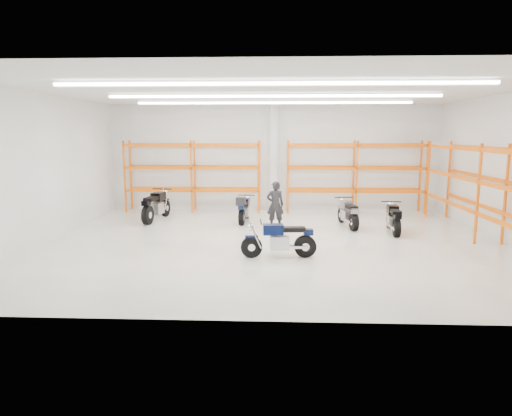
{
  "coord_description": "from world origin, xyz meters",
  "views": [
    {
      "loc": [
        0.09,
        -13.63,
        3.28
      ],
      "look_at": [
        -0.52,
        0.5,
        0.97
      ],
      "focal_mm": 32.0,
      "sensor_mm": 36.0,
      "label": 1
    }
  ],
  "objects_px": {
    "motorcycle_back_b": "(244,209)",
    "motorcycle_back_c": "(348,214)",
    "motorcycle_back_d": "(393,219)",
    "standing_man": "(275,205)",
    "motorcycle_back_a": "(156,207)",
    "structural_column": "(274,158)",
    "motorcycle_main": "(282,240)"
  },
  "relations": [
    {
      "from": "structural_column",
      "to": "motorcycle_back_c",
      "type": "bearing_deg",
      "value": -52.28
    },
    {
      "from": "motorcycle_back_d",
      "to": "structural_column",
      "type": "height_order",
      "value": "structural_column"
    },
    {
      "from": "motorcycle_back_c",
      "to": "structural_column",
      "type": "xyz_separation_m",
      "value": [
        -2.67,
        3.45,
        1.78
      ]
    },
    {
      "from": "motorcycle_back_b",
      "to": "standing_man",
      "type": "xyz_separation_m",
      "value": [
        1.17,
        -1.01,
        0.33
      ]
    },
    {
      "from": "motorcycle_back_a",
      "to": "motorcycle_back_d",
      "type": "height_order",
      "value": "motorcycle_back_a"
    },
    {
      "from": "motorcycle_back_c",
      "to": "structural_column",
      "type": "bearing_deg",
      "value": 127.72
    },
    {
      "from": "motorcycle_back_b",
      "to": "structural_column",
      "type": "xyz_separation_m",
      "value": [
        1.09,
        2.76,
        1.75
      ]
    },
    {
      "from": "motorcycle_main",
      "to": "standing_man",
      "type": "distance_m",
      "value": 3.83
    },
    {
      "from": "motorcycle_back_d",
      "to": "motorcycle_back_b",
      "type": "bearing_deg",
      "value": 162.58
    },
    {
      "from": "structural_column",
      "to": "motorcycle_main",
      "type": "bearing_deg",
      "value": -87.92
    },
    {
      "from": "motorcycle_back_b",
      "to": "motorcycle_back_d",
      "type": "relative_size",
      "value": 1.0
    },
    {
      "from": "motorcycle_back_d",
      "to": "structural_column",
      "type": "relative_size",
      "value": 0.45
    },
    {
      "from": "motorcycle_back_d",
      "to": "standing_man",
      "type": "distance_m",
      "value": 4.0
    },
    {
      "from": "motorcycle_back_a",
      "to": "structural_column",
      "type": "relative_size",
      "value": 0.52
    },
    {
      "from": "motorcycle_back_a",
      "to": "motorcycle_back_b",
      "type": "relative_size",
      "value": 1.16
    },
    {
      "from": "motorcycle_main",
      "to": "standing_man",
      "type": "bearing_deg",
      "value": 92.87
    },
    {
      "from": "motorcycle_back_d",
      "to": "standing_man",
      "type": "relative_size",
      "value": 1.22
    },
    {
      "from": "motorcycle_back_a",
      "to": "motorcycle_back_d",
      "type": "distance_m",
      "value": 8.66
    },
    {
      "from": "motorcycle_back_a",
      "to": "structural_column",
      "type": "bearing_deg",
      "value": 30.02
    },
    {
      "from": "motorcycle_back_d",
      "to": "structural_column",
      "type": "bearing_deg",
      "value": 132.67
    },
    {
      "from": "motorcycle_back_c",
      "to": "motorcycle_back_d",
      "type": "xyz_separation_m",
      "value": [
        1.35,
        -0.91,
        -0.01
      ]
    },
    {
      "from": "motorcycle_back_a",
      "to": "structural_column",
      "type": "distance_m",
      "value": 5.42
    },
    {
      "from": "motorcycle_back_b",
      "to": "motorcycle_back_d",
      "type": "distance_m",
      "value": 5.36
    },
    {
      "from": "motorcycle_back_a",
      "to": "standing_man",
      "type": "height_order",
      "value": "standing_man"
    },
    {
      "from": "motorcycle_back_b",
      "to": "motorcycle_back_c",
      "type": "distance_m",
      "value": 3.82
    },
    {
      "from": "motorcycle_main",
      "to": "motorcycle_back_d",
      "type": "xyz_separation_m",
      "value": [
        3.74,
        3.21,
        -0.0
      ]
    },
    {
      "from": "motorcycle_back_c",
      "to": "standing_man",
      "type": "height_order",
      "value": "standing_man"
    },
    {
      "from": "motorcycle_main",
      "to": "standing_man",
      "type": "height_order",
      "value": "standing_man"
    },
    {
      "from": "motorcycle_back_c",
      "to": "motorcycle_back_a",
      "type": "bearing_deg",
      "value": 172.96
    },
    {
      "from": "motorcycle_back_b",
      "to": "motorcycle_back_d",
      "type": "bearing_deg",
      "value": -17.42
    },
    {
      "from": "motorcycle_main",
      "to": "motorcycle_back_a",
      "type": "distance_m",
      "value": 6.88
    },
    {
      "from": "motorcycle_back_b",
      "to": "motorcycle_back_c",
      "type": "relative_size",
      "value": 0.99
    }
  ]
}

